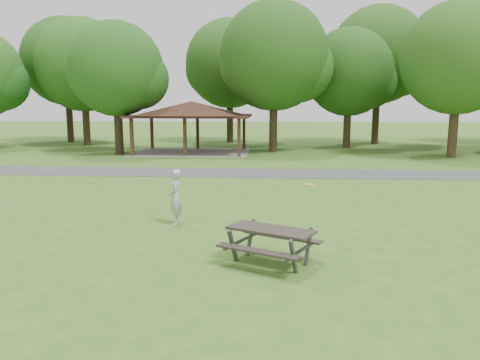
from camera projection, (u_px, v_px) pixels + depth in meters
name	position (u px, v px, depth m)	size (l,w,h in m)	color
ground	(185.00, 263.00, 10.84)	(160.00, 160.00, 0.00)	#39631C
asphalt_path	(235.00, 173.00, 24.61)	(120.00, 3.20, 0.02)	#404042
pavilion	(191.00, 111.00, 34.23)	(8.60, 7.01, 3.76)	#3D2116
tree_row_c	(85.00, 68.00, 39.30)	(8.19, 7.80, 10.67)	#2F2115
tree_row_d	(118.00, 72.00, 32.68)	(6.93, 6.60, 9.27)	black
tree_row_e	(275.00, 59.00, 34.20)	(8.40, 8.00, 11.02)	#2E2114
tree_row_f	(350.00, 75.00, 37.38)	(7.35, 7.00, 9.55)	#332216
tree_row_g	(460.00, 61.00, 30.48)	(7.77, 7.40, 10.25)	#322416
tree_deep_a	(68.00, 64.00, 42.85)	(8.40, 8.00, 11.38)	black
tree_deep_b	(231.00, 66.00, 42.33)	(8.40, 8.00, 11.13)	black
tree_deep_c	(380.00, 58.00, 40.35)	(8.82, 8.40, 11.90)	#2F2115
picnic_table_middle	(271.00, 237.00, 10.71)	(2.48, 2.30, 0.86)	#2B241F
frisbee_in_flight	(310.00, 184.00, 12.63)	(0.30, 0.30, 0.02)	gold
frisbee_thrower	(175.00, 197.00, 14.17)	(0.62, 0.40, 1.69)	#AEAEB1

